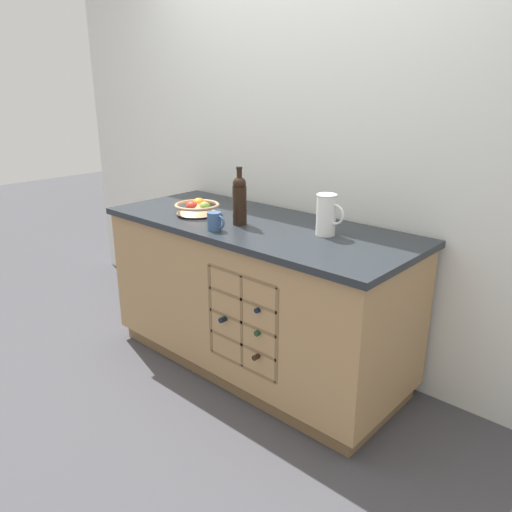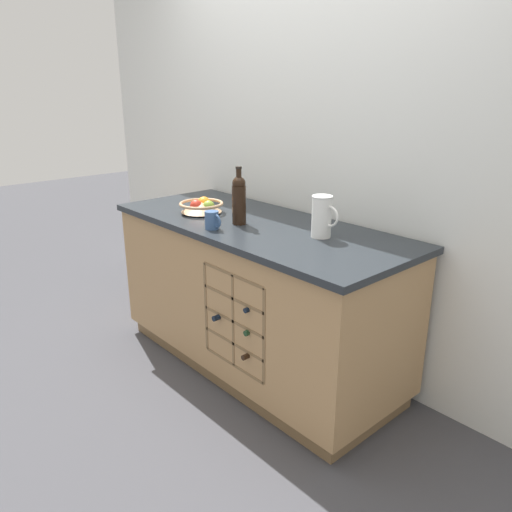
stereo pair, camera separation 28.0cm
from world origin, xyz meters
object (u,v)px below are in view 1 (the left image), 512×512
(standing_wine_bottle, at_px, (240,199))
(white_pitcher, at_px, (327,214))
(ceramic_mug, at_px, (215,221))
(fruit_bowl, at_px, (197,207))

(standing_wine_bottle, bearing_deg, white_pitcher, 17.69)
(white_pitcher, relative_size, standing_wine_bottle, 0.67)
(white_pitcher, height_order, ceramic_mug, white_pitcher)
(white_pitcher, xyz_separation_m, standing_wine_bottle, (-0.46, -0.15, 0.03))
(fruit_bowl, distance_m, white_pitcher, 0.81)
(white_pitcher, relative_size, ceramic_mug, 1.85)
(ceramic_mug, bearing_deg, standing_wine_bottle, 84.77)
(fruit_bowl, height_order, ceramic_mug, ceramic_mug)
(fruit_bowl, bearing_deg, ceramic_mug, -26.89)
(white_pitcher, bearing_deg, fruit_bowl, -168.95)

